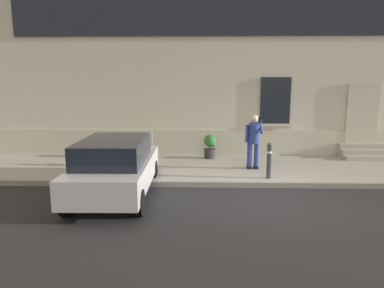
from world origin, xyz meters
TOP-DOWN VIEW (x-y plane):
  - ground_plane at (0.00, 0.00)m, footprint 80.00×80.00m
  - sidewalk at (0.00, 2.80)m, footprint 24.00×3.60m
  - curb_edge at (0.00, 0.94)m, footprint 24.00×0.12m
  - building_facade at (0.01, 5.29)m, footprint 24.00×1.52m
  - entrance_stoop at (4.34, 4.23)m, footprint 1.65×0.96m
  - hatchback_car_silver at (-3.76, 0.12)m, footprint 1.86×4.10m
  - bollard_near_person at (0.37, 1.35)m, footprint 0.15×0.15m
  - bollard_far_left at (-4.06, 1.35)m, footprint 0.15×0.15m
  - person_on_phone at (0.06, 2.40)m, footprint 0.51×0.50m
  - planter_olive at (-3.95, 3.97)m, footprint 0.44×0.44m
  - planter_charcoal at (-1.26, 3.98)m, footprint 0.44×0.44m

SIDE VIEW (x-z plane):
  - ground_plane at x=0.00m, z-range 0.00..0.00m
  - sidewalk at x=0.00m, z-range 0.00..0.15m
  - curb_edge at x=0.00m, z-range 0.00..0.15m
  - entrance_stoop at x=4.34m, z-range 0.10..0.58m
  - planter_olive at x=-3.95m, z-range 0.18..1.04m
  - planter_charcoal at x=-1.26m, z-range 0.18..1.04m
  - bollard_near_person at x=0.37m, z-range 0.19..1.24m
  - bollard_far_left at x=-4.06m, z-range 0.19..1.24m
  - hatchback_car_silver at x=-3.76m, z-range 0.04..1.54m
  - person_on_phone at x=0.06m, z-range 0.28..2.02m
  - building_facade at x=0.01m, z-range -0.02..7.48m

